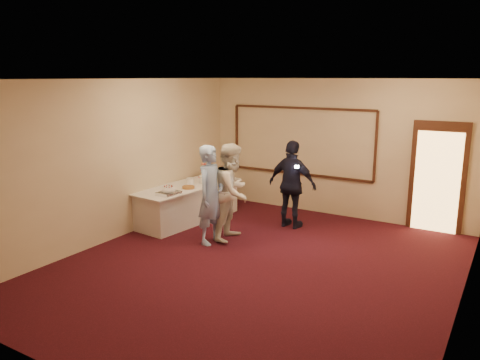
% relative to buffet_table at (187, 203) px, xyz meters
% --- Properties ---
extents(floor, '(7.00, 7.00, 0.00)m').
position_rel_buffet_table_xyz_m(floor, '(2.51, -1.44, -0.39)').
color(floor, black).
rests_on(floor, ground).
extents(room_walls, '(6.04, 7.04, 3.02)m').
position_rel_buffet_table_xyz_m(room_walls, '(2.51, -1.44, 1.64)').
color(room_walls, beige).
rests_on(room_walls, floor).
extents(wall_molding, '(3.45, 0.04, 1.55)m').
position_rel_buffet_table_xyz_m(wall_molding, '(1.71, 2.03, 1.21)').
color(wall_molding, '#381D10').
rests_on(wall_molding, room_walls).
extents(doorway, '(1.05, 0.07, 2.20)m').
position_rel_buffet_table_xyz_m(doorway, '(4.66, 2.01, 0.69)').
color(doorway, '#381D10').
rests_on(doorway, floor).
extents(buffet_table, '(1.24, 2.62, 0.77)m').
position_rel_buffet_table_xyz_m(buffet_table, '(0.00, 0.00, 0.00)').
color(buffet_table, white).
rests_on(buffet_table, floor).
extents(pavlova_tray, '(0.37, 0.50, 0.17)m').
position_rel_buffet_table_xyz_m(pavlova_tray, '(0.19, -0.82, 0.46)').
color(pavlova_tray, silver).
rests_on(pavlova_tray, buffet_table).
extents(cupcake_stand, '(0.29, 0.29, 0.43)m').
position_rel_buffet_table_xyz_m(cupcake_stand, '(-0.13, 0.86, 0.54)').
color(cupcake_stand, '#D8403E').
rests_on(cupcake_stand, buffet_table).
extents(plate_stack_a, '(0.17, 0.17, 0.14)m').
position_rel_buffet_table_xyz_m(plate_stack_a, '(0.01, 0.12, 0.45)').
color(plate_stack_a, white).
rests_on(plate_stack_a, buffet_table).
extents(plate_stack_b, '(0.20, 0.20, 0.16)m').
position_rel_buffet_table_xyz_m(plate_stack_b, '(0.19, 0.36, 0.46)').
color(plate_stack_b, white).
rests_on(plate_stack_b, buffet_table).
extents(tart, '(0.30, 0.30, 0.06)m').
position_rel_buffet_table_xyz_m(tart, '(0.22, -0.23, 0.41)').
color(tart, white).
rests_on(tart, buffet_table).
extents(man, '(0.45, 0.68, 1.83)m').
position_rel_buffet_table_xyz_m(man, '(1.23, -0.87, 0.53)').
color(man, '#91B2E6').
rests_on(man, floor).
extents(woman, '(0.79, 0.96, 1.84)m').
position_rel_buffet_table_xyz_m(woman, '(1.44, -0.47, 0.53)').
color(woman, beige).
rests_on(woman, floor).
extents(guest, '(1.08, 0.52, 1.80)m').
position_rel_buffet_table_xyz_m(guest, '(2.12, 0.73, 0.51)').
color(guest, black).
rests_on(guest, floor).
extents(camera_flash, '(0.08, 0.06, 0.05)m').
position_rel_buffet_table_xyz_m(camera_flash, '(2.33, 0.46, 0.95)').
color(camera_flash, white).
rests_on(camera_flash, guest).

